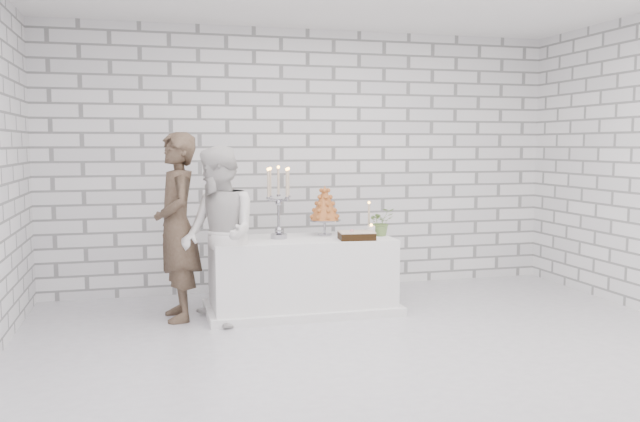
{
  "coord_description": "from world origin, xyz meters",
  "views": [
    {
      "loc": [
        -1.82,
        -5.03,
        1.69
      ],
      "look_at": [
        -0.22,
        1.11,
        1.05
      ],
      "focal_mm": 37.3,
      "sensor_mm": 36.0,
      "label": 1
    }
  ],
  "objects_px": {
    "candelabra": "(279,202)",
    "croquembouche": "(325,210)",
    "cake_table": "(302,275)",
    "groom": "(177,227)",
    "bride": "(219,235)"
  },
  "relations": [
    {
      "from": "candelabra",
      "to": "croquembouche",
      "type": "relative_size",
      "value": 1.41
    },
    {
      "from": "cake_table",
      "to": "groom",
      "type": "bearing_deg",
      "value": 179.36
    },
    {
      "from": "candelabra",
      "to": "bride",
      "type": "bearing_deg",
      "value": -154.47
    },
    {
      "from": "croquembouche",
      "to": "candelabra",
      "type": "bearing_deg",
      "value": -165.97
    },
    {
      "from": "bride",
      "to": "croquembouche",
      "type": "bearing_deg",
      "value": 94.41
    },
    {
      "from": "bride",
      "to": "candelabra",
      "type": "xyz_separation_m",
      "value": [
        0.63,
        0.3,
        0.27
      ]
    },
    {
      "from": "bride",
      "to": "cake_table",
      "type": "bearing_deg",
      "value": 91.43
    },
    {
      "from": "cake_table",
      "to": "bride",
      "type": "bearing_deg",
      "value": -162.4
    },
    {
      "from": "croquembouche",
      "to": "bride",
      "type": "bearing_deg",
      "value": -159.41
    },
    {
      "from": "cake_table",
      "to": "candelabra",
      "type": "xyz_separation_m",
      "value": [
        -0.23,
        0.03,
        0.74
      ]
    },
    {
      "from": "groom",
      "to": "bride",
      "type": "height_order",
      "value": "groom"
    },
    {
      "from": "bride",
      "to": "candelabra",
      "type": "distance_m",
      "value": 0.75
    },
    {
      "from": "cake_table",
      "to": "candelabra",
      "type": "height_order",
      "value": "candelabra"
    },
    {
      "from": "cake_table",
      "to": "candelabra",
      "type": "relative_size",
      "value": 2.47
    },
    {
      "from": "groom",
      "to": "croquembouche",
      "type": "height_order",
      "value": "groom"
    }
  ]
}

